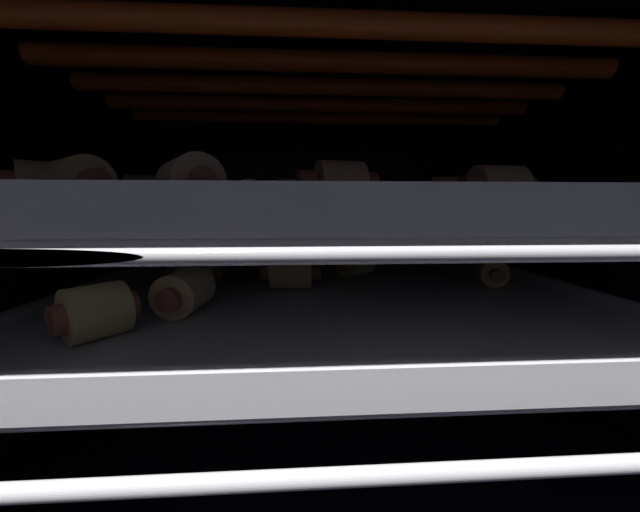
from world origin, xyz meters
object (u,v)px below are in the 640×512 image
(oven_rack_upper, at_px, (327,224))
(pig_in_blanket_upper_8, at_px, (190,182))
(pig_in_blanket_upper_0, at_px, (218,193))
(pig_in_blanket_upper_9, at_px, (77,183))
(pig_in_blanket_lower_7, at_px, (491,272))
(baking_tray_upper, at_px, (327,214))
(pig_in_blanket_upper_1, at_px, (50,185))
(baking_tray_lower, at_px, (327,296))
(pig_in_blanket_upper_5, at_px, (337,185))
(pig_in_blanket_lower_5, at_px, (192,279))
(oven_rack_lower, at_px, (327,306))
(pig_in_blanket_lower_6, at_px, (291,273))
(heating_element, at_px, (328,87))
(pig_in_blanket_upper_7, at_px, (149,192))
(pig_in_blanket_upper_10, at_px, (448,193))
(pig_in_blanket_upper_4, at_px, (372,196))
(pig_in_blanket_lower_1, at_px, (185,292))
(pig_in_blanket_lower_3, at_px, (195,273))
(pig_in_blanket_lower_2, at_px, (96,312))
(pig_in_blanket_lower_4, at_px, (355,263))
(pig_in_blanket_lower_0, at_px, (265,262))
(pig_in_blanket_upper_6, at_px, (496,187))
(pig_in_blanket_upper_3, at_px, (292,193))
(pig_in_blanket_upper_2, at_px, (251,194))

(oven_rack_upper, bearing_deg, pig_in_blanket_upper_8, -120.30)
(pig_in_blanket_upper_0, distance_m, pig_in_blanket_upper_9, 0.13)
(pig_in_blanket_lower_7, xyz_separation_m, baking_tray_upper, (-0.17, -0.02, 0.06))
(oven_rack_upper, height_order, pig_in_blanket_upper_1, pig_in_blanket_upper_1)
(baking_tray_lower, height_order, pig_in_blanket_upper_5, pig_in_blanket_upper_5)
(pig_in_blanket_lower_5, distance_m, oven_rack_upper, 0.13)
(oven_rack_lower, relative_size, pig_in_blanket_lower_6, 8.50)
(baking_tray_lower, bearing_deg, pig_in_blanket_lower_7, 6.46)
(heating_element, relative_size, pig_in_blanket_upper_9, 8.15)
(pig_in_blanket_upper_7, height_order, pig_in_blanket_upper_10, pig_in_blanket_upper_7)
(baking_tray_upper, distance_m, pig_in_blanket_upper_4, 0.12)
(baking_tray_lower, bearing_deg, pig_in_blanket_upper_8, -120.30)
(pig_in_blanket_lower_1, height_order, pig_in_blanket_upper_9, pig_in_blanket_upper_9)
(oven_rack_lower, xyz_separation_m, pig_in_blanket_upper_0, (-0.10, -0.00, 0.11))
(pig_in_blanket_upper_1, xyz_separation_m, pig_in_blanket_upper_5, (0.17, 0.00, 0.00))
(baking_tray_lower, bearing_deg, pig_in_blanket_lower_6, 154.44)
(pig_in_blanket_lower_3, bearing_deg, oven_rack_lower, -12.50)
(pig_in_blanket_lower_2, xyz_separation_m, pig_in_blanket_upper_1, (-0.02, 0.01, 0.08))
(pig_in_blanket_lower_6, distance_m, pig_in_blanket_upper_10, 0.16)
(pig_in_blanket_lower_4, bearing_deg, oven_rack_lower, -118.35)
(pig_in_blanket_lower_0, height_order, pig_in_blanket_lower_1, pig_in_blanket_lower_1)
(pig_in_blanket_upper_6, bearing_deg, pig_in_blanket_upper_8, -168.43)
(pig_in_blanket_lower_0, bearing_deg, oven_rack_upper, -54.59)
(pig_in_blanket_lower_3, xyz_separation_m, pig_in_blanket_upper_7, (-0.03, -0.01, 0.08))
(pig_in_blanket_lower_2, bearing_deg, pig_in_blanket_upper_9, -65.72)
(pig_in_blanket_lower_1, distance_m, pig_in_blanket_lower_7, 0.30)
(pig_in_blanket_lower_2, height_order, oven_rack_upper, oven_rack_upper)
(pig_in_blanket_lower_2, relative_size, pig_in_blanket_upper_9, 0.89)
(pig_in_blanket_upper_5, xyz_separation_m, pig_in_blanket_upper_8, (-0.08, -0.04, -0.00))
(pig_in_blanket_lower_6, height_order, pig_in_blanket_upper_0, pig_in_blanket_upper_0)
(pig_in_blanket_lower_5, bearing_deg, pig_in_blanket_upper_7, 148.74)
(oven_rack_lower, distance_m, pig_in_blanket_lower_3, 0.14)
(pig_in_blanket_upper_0, distance_m, pig_in_blanket_upper_1, 0.12)
(pig_in_blanket_lower_4, height_order, pig_in_blanket_upper_6, pig_in_blanket_upper_6)
(pig_in_blanket_upper_1, xyz_separation_m, pig_in_blanket_upper_3, (0.14, 0.16, 0.00))
(heating_element, bearing_deg, pig_in_blanket_upper_5, -90.84)
(heating_element, distance_m, pig_in_blanket_upper_6, 0.17)
(baking_tray_lower, bearing_deg, pig_in_blanket_lower_0, 125.41)
(pig_in_blanket_upper_3, bearing_deg, pig_in_blanket_upper_4, 24.87)
(pig_in_blanket_lower_1, bearing_deg, pig_in_blanket_lower_5, 101.76)
(pig_in_blanket_lower_0, relative_size, pig_in_blanket_upper_7, 0.95)
(pig_in_blanket_upper_3, height_order, pig_in_blanket_upper_6, pig_in_blanket_upper_3)
(oven_rack_lower, bearing_deg, pig_in_blanket_upper_2, 143.48)
(oven_rack_upper, distance_m, pig_in_blanket_upper_8, 0.16)
(oven_rack_lower, distance_m, pig_in_blanket_upper_9, 0.22)
(pig_in_blanket_upper_2, bearing_deg, pig_in_blanket_upper_6, -41.36)
(pig_in_blanket_lower_2, bearing_deg, pig_in_blanket_upper_8, -23.48)
(oven_rack_lower, height_order, pig_in_blanket_lower_1, pig_in_blanket_lower_1)
(pig_in_blanket_lower_2, xyz_separation_m, pig_in_blanket_upper_8, (0.07, -0.03, 0.08))
(pig_in_blanket_lower_4, distance_m, pig_in_blanket_lower_7, 0.15)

